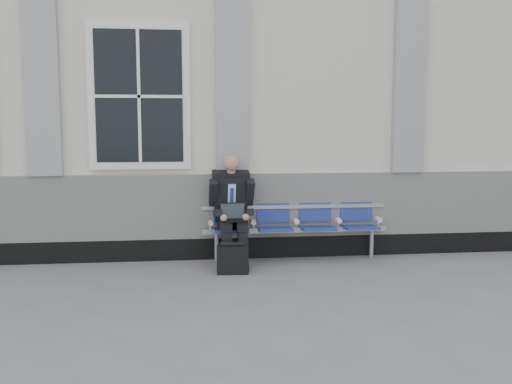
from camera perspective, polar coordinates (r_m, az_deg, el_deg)
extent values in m
plane|color=slate|center=(6.74, -15.19, -9.64)|extent=(70.00, 70.00, 0.00)
cube|color=beige|center=(9.95, -12.61, 7.87)|extent=(14.00, 4.00, 4.20)
cube|color=black|center=(8.12, -13.71, -5.72)|extent=(14.00, 0.10, 0.30)
cube|color=silver|center=(8.00, -13.83, -1.54)|extent=(14.00, 0.08, 0.90)
cube|color=#949699|center=(8.08, -20.63, 10.04)|extent=(0.45, 0.14, 2.40)
cube|color=#949699|center=(7.88, -2.38, 10.56)|extent=(0.45, 0.14, 2.40)
cube|color=#949699|center=(8.45, 15.06, 10.08)|extent=(0.45, 0.14, 2.40)
cube|color=white|center=(7.89, -11.59, 9.33)|extent=(1.35, 0.10, 1.95)
cube|color=black|center=(7.85, -11.62, 9.35)|extent=(1.15, 0.02, 1.75)
cube|color=#9EA0A3|center=(7.97, 3.96, -3.79)|extent=(2.60, 0.07, 0.07)
cube|color=#9EA0A3|center=(8.04, 3.82, -1.46)|extent=(2.60, 0.05, 0.05)
cylinder|color=#9EA0A3|center=(7.89, -3.96, -5.57)|extent=(0.06, 0.06, 0.39)
cylinder|color=#9EA0A3|center=(8.29, 11.48, -5.09)|extent=(0.06, 0.06, 0.39)
cube|color=navy|center=(7.77, -2.47, -3.83)|extent=(0.46, 0.42, 0.07)
cube|color=navy|center=(7.94, -2.60, -1.71)|extent=(0.46, 0.10, 0.40)
cube|color=navy|center=(7.84, 1.91, -3.73)|extent=(0.46, 0.42, 0.07)
cube|color=navy|center=(8.00, 1.70, -1.63)|extent=(0.46, 0.10, 0.40)
cube|color=navy|center=(7.95, 6.20, -3.62)|extent=(0.46, 0.42, 0.07)
cube|color=navy|center=(8.11, 5.89, -1.55)|extent=(0.46, 0.10, 0.40)
cube|color=navy|center=(8.10, 10.35, -3.49)|extent=(0.46, 0.42, 0.07)
cube|color=navy|center=(8.26, 9.96, -1.47)|extent=(0.46, 0.10, 0.40)
cylinder|color=white|center=(7.77, -4.56, -3.10)|extent=(0.07, 0.12, 0.07)
cylinder|color=white|center=(7.81, -0.30, -3.02)|extent=(0.07, 0.12, 0.07)
cylinder|color=white|center=(7.90, 4.04, -2.93)|extent=(0.07, 0.12, 0.07)
cylinder|color=white|center=(8.03, 8.25, -2.82)|extent=(0.07, 0.12, 0.07)
cylinder|color=white|center=(8.20, 12.17, -2.71)|extent=(0.07, 0.12, 0.07)
cube|color=black|center=(7.46, -2.86, -7.45)|extent=(0.13, 0.27, 0.09)
cube|color=black|center=(7.49, -1.27, -7.39)|extent=(0.13, 0.27, 0.09)
cube|color=black|center=(7.48, -2.92, -5.86)|extent=(0.13, 0.14, 0.47)
cube|color=black|center=(7.50, -1.35, -5.81)|extent=(0.13, 0.14, 0.47)
cube|color=black|center=(7.64, -3.13, -3.31)|extent=(0.17, 0.47, 0.14)
cube|color=black|center=(7.66, -1.59, -3.27)|extent=(0.17, 0.47, 0.14)
cube|color=black|center=(7.80, -2.55, -0.56)|extent=(0.45, 0.37, 0.65)
cube|color=#BED1FA|center=(7.68, -2.44, -0.53)|extent=(0.11, 0.10, 0.37)
cube|color=#2425A8|center=(7.67, -2.43, -0.69)|extent=(0.05, 0.08, 0.31)
cube|color=black|center=(7.74, -2.54, 1.68)|extent=(0.51, 0.27, 0.15)
cylinder|color=tan|center=(7.68, -2.49, 2.19)|extent=(0.11, 0.11, 0.10)
sphere|color=tan|center=(7.61, -2.44, 2.93)|extent=(0.22, 0.22, 0.22)
cube|color=black|center=(7.67, -4.30, -0.08)|extent=(0.12, 0.30, 0.38)
cube|color=black|center=(7.72, -0.64, -0.01)|extent=(0.12, 0.30, 0.38)
cube|color=black|center=(7.52, -3.85, -2.12)|extent=(0.11, 0.33, 0.15)
cube|color=black|center=(7.57, -0.73, -2.05)|extent=(0.11, 0.33, 0.15)
sphere|color=tan|center=(7.39, -3.26, -2.60)|extent=(0.09, 0.09, 0.09)
sphere|color=tan|center=(7.43, -1.04, -2.54)|extent=(0.09, 0.09, 0.09)
cube|color=black|center=(7.50, -2.22, -2.86)|extent=(0.35, 0.25, 0.02)
cube|color=black|center=(7.60, -2.34, -1.90)|extent=(0.34, 0.11, 0.22)
cube|color=black|center=(7.59, -2.33, -1.91)|extent=(0.31, 0.08, 0.19)
cube|color=black|center=(7.25, -2.35, -6.80)|extent=(0.41, 0.20, 0.36)
cylinder|color=black|center=(7.21, -2.36, -5.26)|extent=(0.32, 0.09, 0.06)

